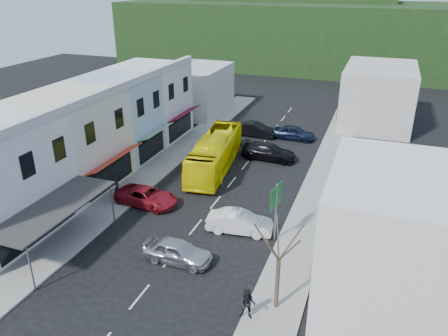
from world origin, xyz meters
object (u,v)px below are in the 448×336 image
car_silver (177,252)px  car_white (240,223)px  street_tree (279,260)px  pedestrian_right (248,305)px  direction_sign (275,213)px  traffic_signal (338,104)px  pedestrian_left (117,187)px  car_red (147,197)px  bus (215,154)px

car_silver → car_white: size_ratio=1.00×
street_tree → pedestrian_right: bearing=-131.4°
direction_sign → traffic_signal: size_ratio=0.89×
car_white → pedestrian_left: (-10.96, 1.43, 0.30)m
pedestrian_right → car_white: bearing=103.2°
car_white → direction_sign: (2.61, -0.33, 1.48)m
car_silver → car_red: size_ratio=0.96×
pedestrian_left → direction_sign: (13.57, -1.76, 1.18)m
car_silver → pedestrian_left: pedestrian_left is taller
car_red → car_silver: bearing=-132.7°
traffic_signal → pedestrian_right: bearing=90.3°
traffic_signal → direction_sign: bearing=89.2°
traffic_signal → pedestrian_left: bearing=62.4°
pedestrian_left → pedestrian_right: (14.07, -9.57, 0.00)m
car_white → direction_sign: direction_sign is taller
bus → traffic_signal: traffic_signal is taller
direction_sign → pedestrian_left: bearing=-179.1°
pedestrian_right → traffic_signal: traffic_signal is taller
pedestrian_right → direction_sign: (-0.50, 7.81, 1.18)m
bus → direction_sign: (8.21, -10.04, 0.63)m
traffic_signal → street_tree: bearing=92.3°
car_silver → traffic_signal: traffic_signal is taller
car_silver → direction_sign: (5.22, 4.37, 1.48)m
street_tree → traffic_signal: street_tree is taller
pedestrian_left → pedestrian_right: 17.02m
car_silver → pedestrian_right: 6.68m
pedestrian_left → bus: bearing=-48.4°
pedestrian_left → direction_sign: direction_sign is taller
car_silver → pedestrian_right: (5.72, -3.44, 0.30)m
pedestrian_left → street_tree: size_ratio=0.27×
bus → street_tree: street_tree is taller
pedestrian_left → street_tree: 17.48m
car_red → pedestrian_left: size_ratio=2.71×
street_tree → car_red: bearing=147.2°
pedestrian_right → direction_sign: size_ratio=0.39×
bus → car_white: (5.60, -9.71, -0.85)m
car_silver → direction_sign: bearing=-49.0°
bus → pedestrian_left: (-5.36, -8.28, -0.55)m
bus → car_red: (-2.59, -8.40, -0.85)m
car_red → street_tree: bearing=-118.4°
traffic_signal → car_silver: bearing=80.4°
pedestrian_left → traffic_signal: (14.37, 26.53, 1.45)m
car_white → car_red: 8.29m
bus → direction_sign: 12.98m
bus → traffic_signal: size_ratio=2.37×
car_white → traffic_signal: size_ratio=0.90×
car_silver → car_white: 5.38m
car_red → bus: bearing=-12.8°
car_white → car_red: same height
car_red → street_tree: size_ratio=0.72×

